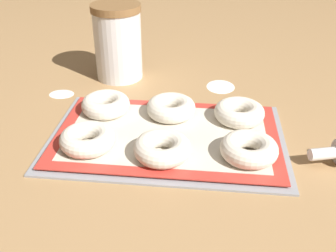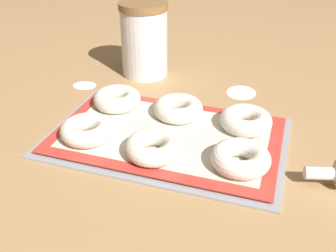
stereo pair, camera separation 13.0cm
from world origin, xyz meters
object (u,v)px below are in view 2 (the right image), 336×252
Objects in this scene: bagel_front_center at (153,147)px; bagel_front_right at (241,158)px; bagel_back_left at (117,99)px; bagel_back_center at (179,109)px; baking_tray at (168,137)px; bagel_front_left at (87,130)px; flour_canister at (144,39)px; bagel_back_right at (246,120)px.

bagel_front_right is (0.15, 0.01, 0.00)m from bagel_front_center.
bagel_back_left is (-0.13, 0.14, 0.00)m from bagel_front_center.
baking_tray is at bearing -90.49° from bagel_back_center.
bagel_front_left is 1.00× the size of bagel_front_center.
flour_canister reaches higher than bagel_front_center.
bagel_back_center is (0.00, 0.14, 0.00)m from bagel_front_center.
flour_canister reaches higher than bagel_back_right.
bagel_back_right is (0.13, -0.00, 0.00)m from bagel_back_center.
baking_tray is at bearing -27.45° from bagel_back_left.
bagel_front_left is at bearing -179.89° from bagel_front_right.
bagel_back_right is at bearing -1.90° from bagel_back_center.
bagel_back_left is 0.21m from flour_canister.
baking_tray is at bearing -153.53° from bagel_back_right.
bagel_front_right is at bearing -85.20° from bagel_back_right.
bagel_back_left is (-0.14, 0.07, 0.02)m from baking_tray.
bagel_back_left is at bearing 155.20° from bagel_front_right.
bagel_front_center and bagel_back_center have the same top height.
bagel_back_center is at bearing 0.31° from bagel_back_left.
bagel_front_left is 0.19m from bagel_back_center.
bagel_back_right is 0.55× the size of flour_canister.
baking_tray is 0.15m from bagel_front_left.
bagel_front_center is at bearing -174.58° from bagel_front_right.
bagel_back_center is at bearing 178.10° from bagel_back_right.
bagel_back_right is at bearing -35.66° from flour_canister.
bagel_front_center is at bearing -5.72° from bagel_front_left.
bagel_front_center reaches higher than baking_tray.
flour_canister is (-0.28, 0.20, 0.06)m from bagel_back_right.
bagel_front_left is 0.30m from bagel_back_right.
bagel_back_center and bagel_back_right have the same top height.
bagel_back_right is (0.27, 0.13, 0.00)m from bagel_front_left.
bagel_front_left and bagel_back_right have the same top height.
bagel_back_left is at bearing 179.22° from bagel_back_right.
bagel_front_right is 0.31m from bagel_back_left.
bagel_back_left is at bearing 152.55° from baking_tray.
baking_tray is 4.45× the size of bagel_front_left.
bagel_back_center is at bearing 89.51° from baking_tray.
bagel_front_left and bagel_back_left have the same top height.
bagel_front_left is at bearing -87.46° from flour_canister.
baking_tray is 0.15m from bagel_back_right.
bagel_front_right is 0.19m from bagel_back_center.
flour_canister reaches higher than bagel_back_left.
bagel_front_left is 0.28m from bagel_front_right.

